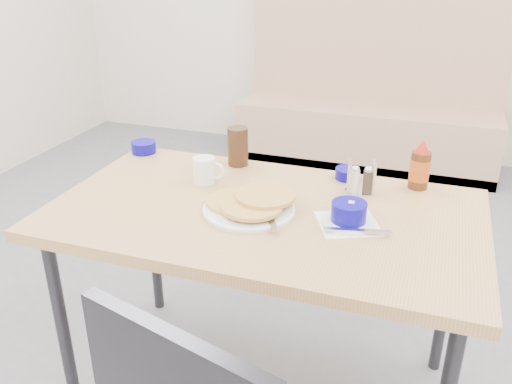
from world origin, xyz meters
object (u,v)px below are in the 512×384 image
(dining_table, at_px, (264,226))
(grits_setting, at_px, (349,215))
(booth_bench, at_px, (368,117))
(amber_tumbler, at_px, (238,146))
(butter_bowl, at_px, (347,174))
(creamer_bowl, at_px, (144,147))
(pancake_plate, at_px, (250,205))
(syrup_bottle, at_px, (420,167))
(coffee_mug, at_px, (205,170))
(condiment_caddy, at_px, (361,182))

(dining_table, height_order, grits_setting, grits_setting)
(booth_bench, distance_m, amber_tumbler, 2.26)
(butter_bowl, bearing_deg, creamer_bowl, 180.00)
(pancake_plate, xyz_separation_m, grits_setting, (0.32, 0.01, 0.01))
(butter_bowl, bearing_deg, syrup_bottle, 0.00)
(pancake_plate, xyz_separation_m, coffee_mug, (-0.23, 0.17, 0.03))
(pancake_plate, xyz_separation_m, syrup_bottle, (0.50, 0.37, 0.06))
(grits_setting, relative_size, syrup_bottle, 1.42)
(butter_bowl, xyz_separation_m, condiment_caddy, (0.07, -0.11, 0.02))
(coffee_mug, xyz_separation_m, creamer_bowl, (-0.37, 0.20, -0.03))
(grits_setting, bearing_deg, creamer_bowl, 158.76)
(dining_table, relative_size, pancake_plate, 4.68)
(pancake_plate, relative_size, coffee_mug, 2.49)
(dining_table, bearing_deg, butter_bowl, 58.16)
(condiment_caddy, bearing_deg, creamer_bowl, 158.28)
(pancake_plate, bearing_deg, amber_tumbler, 116.16)
(dining_table, relative_size, grits_setting, 5.46)
(amber_tumbler, height_order, condiment_caddy, amber_tumbler)
(butter_bowl, bearing_deg, grits_setting, -79.20)
(dining_table, relative_size, syrup_bottle, 7.75)
(grits_setting, bearing_deg, coffee_mug, 163.89)
(coffee_mug, height_order, syrup_bottle, syrup_bottle)
(amber_tumbler, bearing_deg, grits_setting, -35.57)
(dining_table, relative_size, amber_tumbler, 9.28)
(booth_bench, xyz_separation_m, butter_bowl, (0.21, -2.19, 0.43))
(pancake_plate, xyz_separation_m, butter_bowl, (0.25, 0.37, -0.00))
(pancake_plate, distance_m, creamer_bowl, 0.71)
(booth_bench, relative_size, grits_setting, 7.41)
(booth_bench, distance_m, syrup_bottle, 2.29)
(amber_tumbler, bearing_deg, coffee_mug, -104.60)
(butter_bowl, distance_m, syrup_bottle, 0.26)
(booth_bench, distance_m, butter_bowl, 2.25)
(coffee_mug, height_order, condiment_caddy, condiment_caddy)
(creamer_bowl, relative_size, condiment_caddy, 0.85)
(coffee_mug, height_order, creamer_bowl, coffee_mug)
(pancake_plate, height_order, butter_bowl, pancake_plate)
(grits_setting, height_order, condiment_caddy, condiment_caddy)
(creamer_bowl, distance_m, butter_bowl, 0.85)
(condiment_caddy, bearing_deg, amber_tumbler, 152.60)
(coffee_mug, height_order, grits_setting, coffee_mug)
(amber_tumbler, bearing_deg, dining_table, -57.05)
(dining_table, height_order, syrup_bottle, syrup_bottle)
(amber_tumbler, bearing_deg, booth_bench, 84.26)
(booth_bench, xyz_separation_m, coffee_mug, (-0.27, -2.39, 0.46))
(grits_setting, xyz_separation_m, syrup_bottle, (0.18, 0.36, 0.05))
(booth_bench, bearing_deg, syrup_bottle, -78.09)
(condiment_caddy, xyz_separation_m, syrup_bottle, (0.19, 0.11, 0.04))
(coffee_mug, bearing_deg, grits_setting, -16.11)
(grits_setting, bearing_deg, condiment_caddy, 90.51)
(creamer_bowl, distance_m, condiment_caddy, 0.92)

